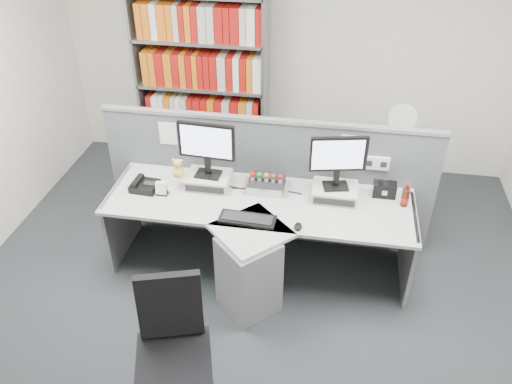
% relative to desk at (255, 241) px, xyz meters
% --- Properties ---
extents(ground, '(5.50, 5.50, 0.00)m').
position_rel_desk_xyz_m(ground, '(0.00, -0.60, -0.46)').
color(ground, '#303438').
rests_on(ground, ground).
extents(room_shell, '(5.04, 5.54, 2.72)m').
position_rel_desk_xyz_m(room_shell, '(0.00, -0.60, 1.33)').
color(room_shell, silver).
rests_on(room_shell, ground).
extents(partition, '(3.00, 0.08, 1.27)m').
position_rel_desk_xyz_m(partition, '(0.00, 0.65, 0.19)').
color(partition, '#565A61').
rests_on(partition, ground).
extents(desk, '(2.60, 1.20, 0.72)m').
position_rel_desk_xyz_m(desk, '(0.00, 0.00, 0.00)').
color(desk, '#B3B2AC').
rests_on(desk, ground).
extents(monitor_riser_left, '(0.38, 0.31, 0.10)m').
position_rel_desk_xyz_m(monitor_riser_left, '(-0.48, 0.38, 0.31)').
color(monitor_riser_left, '#BDB59C').
rests_on(monitor_riser_left, desk).
extents(monitor_riser_right, '(0.38, 0.31, 0.10)m').
position_rel_desk_xyz_m(monitor_riser_right, '(0.62, 0.38, 0.31)').
color(monitor_riser_right, '#BDB59C').
rests_on(monitor_riser_right, desk).
extents(monitor_left, '(0.49, 0.17, 0.50)m').
position_rel_desk_xyz_m(monitor_left, '(-0.48, 0.38, 0.66)').
color(monitor_left, black).
rests_on(monitor_left, monitor_riser_left).
extents(monitor_right, '(0.46, 0.19, 0.48)m').
position_rel_desk_xyz_m(monitor_right, '(0.62, 0.38, 0.65)').
color(monitor_right, black).
rests_on(monitor_right, monitor_riser_right).
extents(desktop_pc, '(0.31, 0.28, 0.08)m').
position_rel_desk_xyz_m(desktop_pc, '(0.03, 0.42, 0.31)').
color(desktop_pc, black).
rests_on(desktop_pc, desk).
extents(figurines, '(0.29, 0.05, 0.09)m').
position_rel_desk_xyz_m(figurines, '(0.03, 0.40, 0.40)').
color(figurines, '#BDB59C').
rests_on(figurines, desktop_pc).
extents(keyboard, '(0.46, 0.19, 0.03)m').
position_rel_desk_xyz_m(keyboard, '(-0.05, -0.07, 0.28)').
color(keyboard, black).
rests_on(keyboard, desk).
extents(mouse, '(0.06, 0.10, 0.04)m').
position_rel_desk_xyz_m(mouse, '(0.36, -0.10, 0.28)').
color(mouse, black).
rests_on(mouse, desk).
extents(desk_phone, '(0.23, 0.22, 0.10)m').
position_rel_desk_xyz_m(desk_phone, '(-1.02, 0.22, 0.30)').
color(desk_phone, black).
rests_on(desk_phone, desk).
extents(desk_calendar, '(0.10, 0.08, 0.12)m').
position_rel_desk_xyz_m(desk_calendar, '(-0.84, 0.17, 0.32)').
color(desk_calendar, black).
rests_on(desk_calendar, desk).
extents(plush_toy, '(0.11, 0.11, 0.18)m').
position_rel_desk_xyz_m(plush_toy, '(-0.72, 0.30, 0.44)').
color(plush_toy, gold).
rests_on(plush_toy, monitor_riser_left).
extents(speaker, '(0.19, 0.11, 0.13)m').
position_rel_desk_xyz_m(speaker, '(1.03, 0.47, 0.33)').
color(speaker, black).
rests_on(speaker, desk).
extents(cola_bottle, '(0.07, 0.07, 0.22)m').
position_rel_desk_xyz_m(cola_bottle, '(1.20, 0.36, 0.34)').
color(cola_bottle, '#3F190A').
rests_on(cola_bottle, desk).
extents(shelving_unit, '(1.41, 0.40, 2.00)m').
position_rel_desk_xyz_m(shelving_unit, '(-0.90, 1.85, 0.52)').
color(shelving_unit, slate).
rests_on(shelving_unit, ground).
extents(filing_cabinet, '(0.45, 0.61, 0.70)m').
position_rel_desk_xyz_m(filing_cabinet, '(1.20, 1.40, -0.11)').
color(filing_cabinet, slate).
rests_on(filing_cabinet, ground).
extents(desk_fan, '(0.28, 0.17, 0.47)m').
position_rel_desk_xyz_m(desk_fan, '(1.20, 1.40, 0.54)').
color(desk_fan, white).
rests_on(desk_fan, filing_cabinet).
extents(office_chair, '(0.67, 0.64, 1.00)m').
position_rel_desk_xyz_m(office_chair, '(-0.32, -1.23, 0.08)').
color(office_chair, silver).
rests_on(office_chair, ground).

